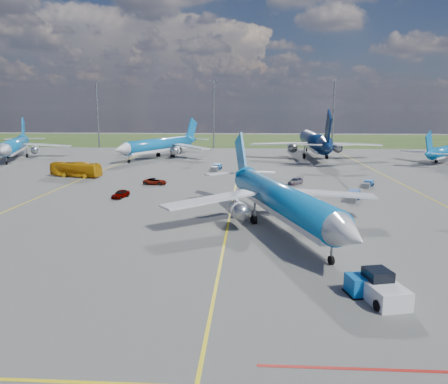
# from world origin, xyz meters

# --- Properties ---
(ground) EXTENTS (400.00, 400.00, 0.00)m
(ground) POSITION_xyz_m (0.00, 0.00, 0.00)
(ground) COLOR #50504E
(ground) RESTS_ON ground
(grass_strip) EXTENTS (400.00, 80.00, 0.01)m
(grass_strip) POSITION_xyz_m (0.00, 150.00, 0.00)
(grass_strip) COLOR #2D4719
(grass_strip) RESTS_ON ground
(taxiway_lines) EXTENTS (60.25, 160.00, 0.02)m
(taxiway_lines) POSITION_xyz_m (0.17, 27.70, 0.01)
(taxiway_lines) COLOR yellow
(taxiway_lines) RESTS_ON ground
(floodlight_masts) EXTENTS (202.20, 0.50, 22.70)m
(floodlight_masts) POSITION_xyz_m (10.00, 110.00, 12.56)
(floodlight_masts) COLOR slate
(floodlight_masts) RESTS_ON ground
(bg_jet_nw) EXTENTS (41.97, 47.66, 10.41)m
(bg_jet_nw) POSITION_xyz_m (-60.97, 75.03, 0.00)
(bg_jet_nw) COLOR #0C69B1
(bg_jet_nw) RESTS_ON ground
(bg_jet_nnw) EXTENTS (43.29, 48.07, 10.30)m
(bg_jet_nnw) POSITION_xyz_m (-22.29, 79.06, 0.00)
(bg_jet_nnw) COLOR #0C69B1
(bg_jet_nnw) RESTS_ON ground
(bg_jet_n) EXTENTS (37.61, 49.26, 12.87)m
(bg_jet_n) POSITION_xyz_m (20.24, 83.65, 0.00)
(bg_jet_n) COLOR #081D45
(bg_jet_n) RESTS_ON ground
(bg_jet_ne) EXTENTS (38.81, 39.52, 8.25)m
(bg_jet_ne) POSITION_xyz_m (52.35, 73.74, 0.00)
(bg_jet_ne) COLOR #0C69B1
(bg_jet_ne) RESTS_ON ground
(main_airliner) EXTENTS (38.35, 44.15, 9.77)m
(main_airliner) POSITION_xyz_m (5.98, 9.59, 0.00)
(main_airliner) COLOR #0C69B1
(main_airliner) RESTS_ON ground
(pushback_tug) EXTENTS (3.29, 6.30, 2.09)m
(pushback_tug) POSITION_xyz_m (11.95, -9.27, 0.85)
(pushback_tug) COLOR silver
(pushback_tug) RESTS_ON ground
(uld_container) EXTENTS (1.78, 2.05, 1.43)m
(uld_container) POSITION_xyz_m (10.56, -8.43, 0.71)
(uld_container) COLOR blue
(uld_container) RESTS_ON ground
(apron_bus) EXTENTS (10.97, 5.19, 2.98)m
(apron_bus) POSITION_xyz_m (-32.16, 45.00, 1.49)
(apron_bus) COLOR #CB8A0B
(apron_bus) RESTS_ON ground
(service_car_a) EXTENTS (2.31, 3.91, 1.25)m
(service_car_a) POSITION_xyz_m (-17.23, 25.13, 0.62)
(service_car_a) COLOR #999999
(service_car_a) RESTS_ON ground
(service_car_b) EXTENTS (4.38, 2.35, 1.17)m
(service_car_b) POSITION_xyz_m (-14.49, 36.98, 0.58)
(service_car_b) COLOR #999999
(service_car_b) RESTS_ON ground
(service_car_c) EXTENTS (3.41, 4.16, 1.13)m
(service_car_c) POSITION_xyz_m (10.76, 39.12, 0.57)
(service_car_c) COLOR #999999
(service_car_c) RESTS_ON ground
(baggage_tug_w) EXTENTS (3.15, 5.66, 1.23)m
(baggage_tug_w) POSITION_xyz_m (18.04, 26.03, 0.58)
(baggage_tug_w) COLOR navy
(baggage_tug_w) RESTS_ON ground
(baggage_tug_c) EXTENTS (2.08, 5.60, 1.23)m
(baggage_tug_c) POSITION_xyz_m (-4.98, 56.50, 0.58)
(baggage_tug_c) COLOR #1A599C
(baggage_tug_c) RESTS_ON ground
(baggage_tug_e) EXTENTS (2.92, 4.61, 1.01)m
(baggage_tug_e) POSITION_xyz_m (23.18, 37.39, 0.47)
(baggage_tug_e) COLOR #1C57A9
(baggage_tug_e) RESTS_ON ground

